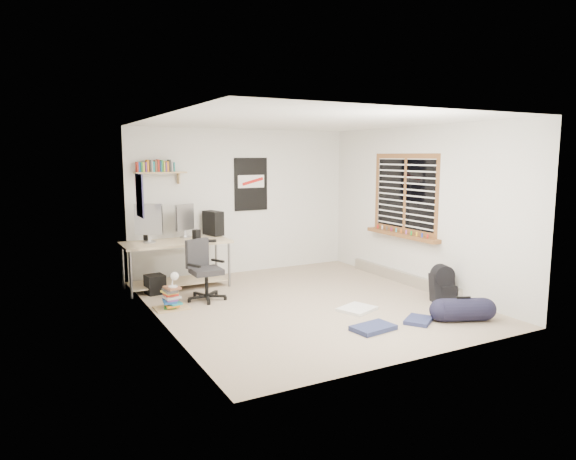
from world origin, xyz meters
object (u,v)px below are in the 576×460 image
office_chair (206,266)px  backpack (442,287)px  book_stack (171,298)px  duffel_bag (463,310)px  desk (177,265)px

office_chair → backpack: office_chair is taller
office_chair → book_stack: 0.68m
book_stack → duffel_bag: bearing=-35.9°
office_chair → book_stack: bearing=176.2°
desk → backpack: bearing=-42.3°
office_chair → duffel_bag: 3.50m
desk → office_chair: (0.19, -0.86, 0.12)m
desk → book_stack: (-0.37, -1.04, -0.21)m
desk → duffel_bag: (2.70, -3.27, -0.22)m
desk → backpack: (3.11, -2.49, -0.16)m
backpack → desk: bearing=159.3°
desk → office_chair: size_ratio=1.87×
office_chair → duffel_bag: size_ratio=1.54×
duffel_bag → desk: bearing=152.8°
desk → office_chair: office_chair is taller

